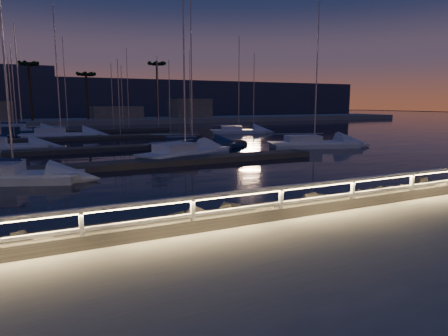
{
  "coord_description": "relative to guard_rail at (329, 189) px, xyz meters",
  "views": [
    {
      "loc": [
        -9.05,
        -10.21,
        3.65
      ],
      "look_at": [
        -2.04,
        4.0,
        1.05
      ],
      "focal_mm": 32.0,
      "sensor_mm": 36.0,
      "label": 1
    }
  ],
  "objects": [
    {
      "name": "palm_left",
      "position": [
        -7.93,
        72.0,
        9.36
      ],
      "size": [
        3.0,
        3.0,
        11.2
      ],
      "color": "#493622",
      "rests_on": "ground"
    },
    {
      "name": "harbor_water",
      "position": [
        0.07,
        31.22,
        -1.74
      ],
      "size": [
        400.0,
        440.0,
        0.6
      ],
      "color": "black",
      "rests_on": "ground"
    },
    {
      "name": "sailboat_b",
      "position": [
        -9.96,
        13.72,
        -0.96
      ],
      "size": [
        7.19,
        4.29,
        11.87
      ],
      "rotation": [
        0.0,
        0.0,
        -0.36
      ],
      "color": "white",
      "rests_on": "ground"
    },
    {
      "name": "sailboat_l",
      "position": [
        17.4,
        39.1,
        -0.97
      ],
      "size": [
        8.07,
        4.8,
        13.22
      ],
      "rotation": [
        0.0,
        0.0,
        -0.36
      ],
      "color": "white",
      "rests_on": "ground"
    },
    {
      "name": "far_shore",
      "position": [
        -0.06,
        74.05,
        -0.48
      ],
      "size": [
        160.0,
        14.0,
        5.2
      ],
      "color": "#AFA89E",
      "rests_on": "ground"
    },
    {
      "name": "palm_center",
      "position": [
        2.07,
        73.0,
        8.01
      ],
      "size": [
        3.0,
        3.0,
        9.7
      ],
      "color": "#493622",
      "rests_on": "ground"
    },
    {
      "name": "sailboat_i",
      "position": [
        -10.33,
        48.63,
        -0.95
      ],
      "size": [
        6.96,
        2.48,
        11.72
      ],
      "rotation": [
        0.0,
        0.0,
        -0.06
      ],
      "color": "navy",
      "rests_on": "ground"
    },
    {
      "name": "sailboat_h",
      "position": [
        15.34,
        20.12,
        -0.94
      ],
      "size": [
        9.13,
        5.11,
        14.9
      ],
      "rotation": [
        0.0,
        0.0,
        -0.31
      ],
      "color": "white",
      "rests_on": "ground"
    },
    {
      "name": "palm_right",
      "position": [
        16.07,
        72.0,
        10.26
      ],
      "size": [
        3.0,
        3.0,
        12.2
      ],
      "color": "#493622",
      "rests_on": "ground"
    },
    {
      "name": "sailboat_g",
      "position": [
        4.69,
        24.73,
        -0.95
      ],
      "size": [
        8.13,
        4.83,
        13.36
      ],
      "rotation": [
        0.0,
        0.0,
        -0.36
      ],
      "color": "navy",
      "rests_on": "ground"
    },
    {
      "name": "sailboat_k",
      "position": [
        -5.58,
        41.5,
        -0.91
      ],
      "size": [
        9.4,
        4.09,
        15.45
      ],
      "rotation": [
        0.0,
        0.0,
        -0.16
      ],
      "color": "white",
      "rests_on": "ground"
    },
    {
      "name": "guard_rail",
      "position": [
        0.0,
        0.0,
        0.0
      ],
      "size": [
        44.11,
        0.12,
        1.06
      ],
      "color": "white",
      "rests_on": "ground"
    },
    {
      "name": "sailboat_n",
      "position": [
        -9.81,
        51.69,
        -0.9
      ],
      "size": [
        8.83,
        3.18,
        14.77
      ],
      "rotation": [
        0.0,
        0.0,
        -0.06
      ],
      "color": "white",
      "rests_on": "ground"
    },
    {
      "name": "sailboat_c",
      "position": [
        1.78,
        18.74,
        -0.93
      ],
      "size": [
        8.59,
        5.64,
        14.27
      ],
      "rotation": [
        0.0,
        0.0,
        0.43
      ],
      "color": "white",
      "rests_on": "ground"
    },
    {
      "name": "ground",
      "position": [
        0.07,
        0.0,
        -0.77
      ],
      "size": [
        400.0,
        400.0,
        0.0
      ],
      "primitive_type": "plane",
      "color": "#AFA89E",
      "rests_on": "ground"
    },
    {
      "name": "floating_docks",
      "position": [
        0.07,
        32.5,
        -1.17
      ],
      "size": [
        22.0,
        36.0,
        0.4
      ],
      "color": "#5D564D",
      "rests_on": "ground"
    },
    {
      "name": "riprap",
      "position": [
        1.74,
        1.82,
        -1.06
      ],
      "size": [
        25.98,
        3.19,
        1.41
      ],
      "color": "#69635A",
      "rests_on": "ground"
    }
  ]
}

